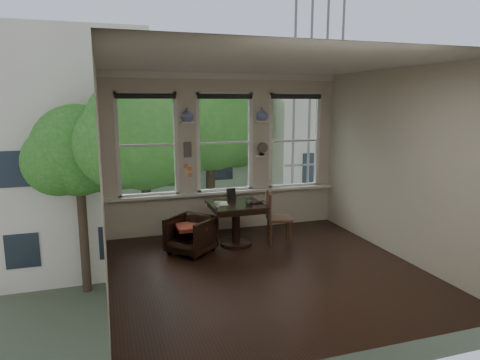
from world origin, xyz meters
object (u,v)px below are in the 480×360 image
object	(u,v)px
armchair_left	(191,235)
laptop	(258,203)
side_chair_right	(279,218)
table	(236,224)
mug	(217,204)

from	to	relation	value
armchair_left	laptop	xyz separation A→B (m)	(1.19, 0.02, 0.45)
armchair_left	laptop	size ratio (longest dim) A/B	2.27
armchair_left	side_chair_right	size ratio (longest dim) A/B	0.74
table	laptop	xyz separation A→B (m)	(0.36, -0.14, 0.39)
armchair_left	side_chair_right	xyz separation A→B (m)	(1.58, 0.01, 0.15)
table	armchair_left	world-z (taller)	table
table	side_chair_right	distance (m)	0.77
armchair_left	side_chair_right	distance (m)	1.59
armchair_left	mug	world-z (taller)	mug
table	armchair_left	bearing A→B (deg)	-169.11
armchair_left	table	bearing A→B (deg)	59.23
table	laptop	bearing A→B (deg)	-20.57
laptop	table	bearing A→B (deg)	156.54
laptop	mug	size ratio (longest dim) A/B	3.03
side_chair_right	laptop	bearing A→B (deg)	101.88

